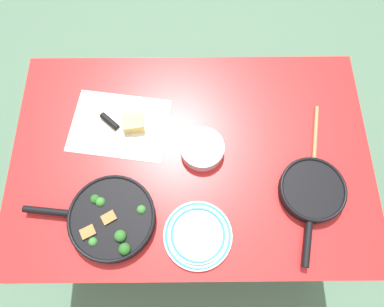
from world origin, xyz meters
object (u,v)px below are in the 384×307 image
grater_knife (117,127)px  prep_bowl_steel (203,149)px  skillet_broccoli (112,218)px  skillet_eggs (313,191)px  cheese_block (134,123)px  wooden_spoon (315,160)px  dinner_plate_stack (199,235)px

grater_knife → prep_bowl_steel: bearing=25.4°
skillet_broccoli → skillet_eggs: bearing=-166.3°
skillet_broccoli → cheese_block: skillet_broccoli is taller
skillet_eggs → wooden_spoon: bearing=178.9°
wooden_spoon → prep_bowl_steel: bearing=-84.8°
wooden_spoon → grater_knife: 0.75m
grater_knife → cheese_block: (-0.07, -0.01, 0.01)m
skillet_broccoli → grater_knife: size_ratio=2.47×
wooden_spoon → prep_bowl_steel: prep_bowl_steel is taller
wooden_spoon → cheese_block: cheese_block is taller
skillet_broccoli → grater_knife: bearing=-82.1°
grater_knife → prep_bowl_steel: size_ratio=1.15×
grater_knife → prep_bowl_steel: (-0.32, 0.10, 0.01)m
skillet_broccoli → dinner_plate_stack: size_ratio=1.94×
prep_bowl_steel → skillet_eggs: bearing=156.9°
skillet_eggs → wooden_spoon: 0.13m
skillet_eggs → prep_bowl_steel: bearing=-100.4°
cheese_block → prep_bowl_steel: 0.28m
cheese_block → dinner_plate_stack: cheese_block is taller
cheese_block → dinner_plate_stack: size_ratio=0.37×
dinner_plate_stack → wooden_spoon: bearing=-148.1°
cheese_block → prep_bowl_steel: bearing=157.1°
skillet_broccoli → grater_knife: skillet_broccoli is taller
dinner_plate_stack → prep_bowl_steel: size_ratio=1.46×
skillet_broccoli → wooden_spoon: size_ratio=1.26×
skillet_eggs → dinner_plate_stack: size_ratio=1.61×
cheese_block → skillet_broccoli: bearing=81.3°
skillet_eggs → dinner_plate_stack: bearing=-57.3°
skillet_broccoli → wooden_spoon: bearing=-157.4°
grater_knife → dinner_plate_stack: (-0.30, 0.40, 0.00)m
wooden_spoon → prep_bowl_steel: 0.41m
dinner_plate_stack → skillet_broccoli: bearing=-10.7°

